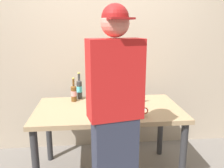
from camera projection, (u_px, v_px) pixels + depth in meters
The scene contains 8 objects.
desk at pixel (108, 116), 2.42m from camera, with size 1.49×0.83×0.77m.
laptop at pixel (128, 102), 2.43m from camera, with size 0.34×0.25×0.20m.
beer_bottle_dark at pixel (74, 93), 2.58m from camera, with size 0.06×0.06×0.27m.
beer_bottle_green at pixel (94, 91), 2.61m from camera, with size 0.07×0.07×0.30m.
beer_bottle_amber at pixel (79, 88), 2.69m from camera, with size 0.06×0.06×0.31m.
person_figure at pixel (115, 122), 1.72m from camera, with size 0.42×0.31×1.73m.
coffee_mug at pixel (140, 111), 2.15m from camera, with size 0.12×0.09×0.10m.
back_wall at pixel (103, 49), 2.97m from camera, with size 6.00×0.10×2.60m, color tan.
Camera 1 is at (-0.19, -2.27, 1.58)m, focal length 37.37 mm.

